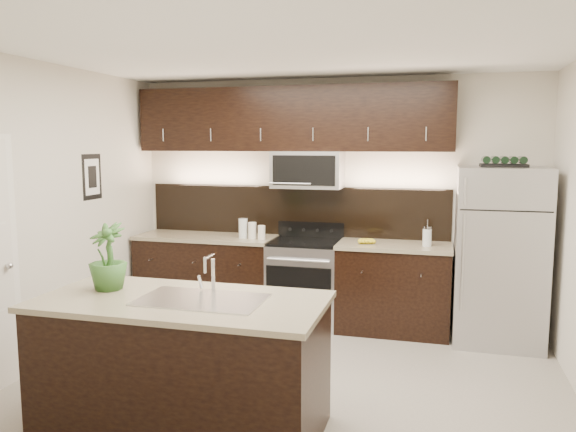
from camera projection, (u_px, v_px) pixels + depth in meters
The scene contains 12 objects.
ground at pixel (287, 389), 4.56m from camera, with size 4.50×4.50×0.00m, color gray.
room_walls at pixel (272, 181), 4.34m from camera, with size 4.52×4.02×2.71m.
counter_run at pixel (287, 281), 6.24m from camera, with size 3.51×0.65×0.94m.
upper_fixtures at pixel (293, 129), 6.16m from camera, with size 3.49×0.40×1.66m.
island at pixel (183, 365), 3.86m from camera, with size 1.96×0.96×0.94m.
sink_faucet at pixel (202, 297), 3.76m from camera, with size 0.84×0.50×0.28m.
refrigerator at pixel (499, 256), 5.56m from camera, with size 0.85×0.76×1.76m, color #B2B2B7.
wine_rack at pixel (504, 162), 5.44m from camera, with size 0.43×0.27×0.10m.
plant at pixel (108, 257), 4.01m from camera, with size 0.27×0.27×0.48m, color #326026.
canisters at pixel (250, 230), 6.20m from camera, with size 0.32×0.14×0.22m.
french_press at pixel (427, 237), 5.73m from camera, with size 0.09×0.09×0.27m.
bananas at pixel (361, 241), 5.88m from camera, with size 0.19×0.15×0.06m, color gold.
Camera 1 is at (1.14, -4.19, 1.98)m, focal length 35.00 mm.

